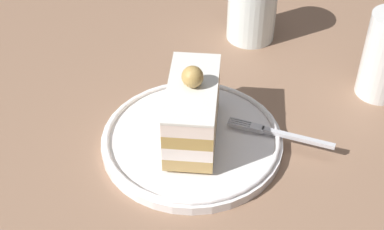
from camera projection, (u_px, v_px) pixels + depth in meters
ground_plane at (188, 154)px, 0.66m from camera, size 2.40×2.40×0.00m
dessert_plate at (192, 140)px, 0.67m from camera, size 0.21×0.21×0.02m
cake_slice at (192, 110)px, 0.64m from camera, size 0.11×0.13×0.09m
fork at (277, 133)px, 0.66m from camera, size 0.12×0.04×0.00m
drink_glass_near at (252, 9)px, 0.82m from camera, size 0.07×0.07×0.10m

